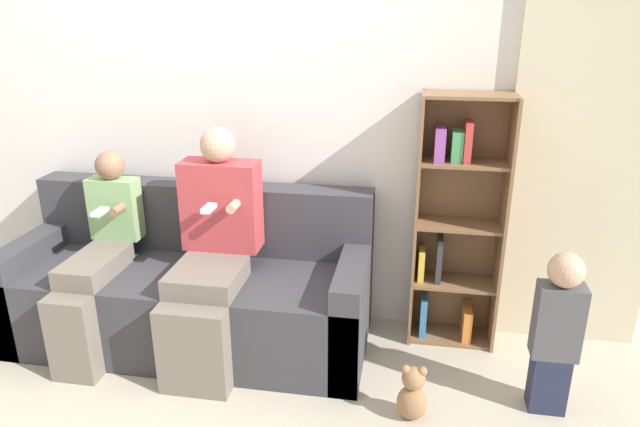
% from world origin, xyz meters
% --- Properties ---
extents(ground_plane, '(14.00, 14.00, 0.00)m').
position_xyz_m(ground_plane, '(0.00, 0.00, 0.00)').
color(ground_plane, '#B2A893').
extents(back_wall, '(10.00, 0.06, 2.55)m').
position_xyz_m(back_wall, '(0.00, 0.93, 1.27)').
color(back_wall, silver).
rests_on(back_wall, ground_plane).
extents(curtain_panel, '(0.83, 0.04, 2.28)m').
position_xyz_m(curtain_panel, '(2.12, 0.88, 1.14)').
color(curtain_panel, beige).
rests_on(curtain_panel, ground_plane).
extents(couch, '(2.06, 0.80, 0.89)m').
position_xyz_m(couch, '(-0.05, 0.50, 0.32)').
color(couch, '#38383D').
rests_on(couch, ground_plane).
extents(adult_seated, '(0.43, 0.70, 1.28)m').
position_xyz_m(adult_seated, '(0.14, 0.36, 0.67)').
color(adult_seated, '#70665B').
rests_on(adult_seated, ground_plane).
extents(child_seated, '(0.29, 0.72, 1.11)m').
position_xyz_m(child_seated, '(-0.53, 0.32, 0.57)').
color(child_seated, '#70665B').
rests_on(child_seated, ground_plane).
extents(toddler_standing, '(0.21, 0.17, 0.84)m').
position_xyz_m(toddler_standing, '(1.91, 0.17, 0.44)').
color(toddler_standing, '#232842').
rests_on(toddler_standing, ground_plane).
extents(bookshelf, '(0.49, 0.27, 1.46)m').
position_xyz_m(bookshelf, '(1.45, 0.79, 0.72)').
color(bookshelf, brown).
rests_on(bookshelf, ground_plane).
extents(teddy_bear, '(0.15, 0.12, 0.30)m').
position_xyz_m(teddy_bear, '(1.25, -0.02, 0.14)').
color(teddy_bear, '#936B47').
rests_on(teddy_bear, ground_plane).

